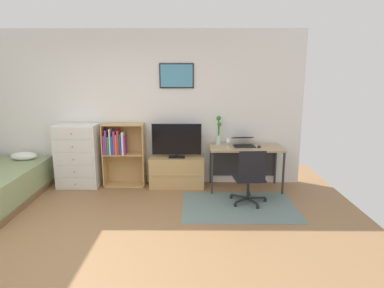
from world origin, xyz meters
name	(u,v)px	position (x,y,z in m)	size (l,w,h in m)	color
ground_plane	(92,250)	(0.00, 0.00, 0.00)	(7.20, 7.20, 0.00)	#936B44
wall_back_with_posters	(129,108)	(0.01, 2.43, 1.35)	(6.12, 0.09, 2.70)	white
area_rug	(239,206)	(1.84, 1.27, 0.00)	(1.70, 1.20, 0.01)	slate
dresser	(78,156)	(-0.87, 2.15, 0.55)	(0.71, 0.46, 1.10)	white
bookshelf	(120,149)	(-0.14, 2.22, 0.65)	(0.72, 0.30, 1.11)	tan
tv_stand	(177,172)	(0.86, 2.17, 0.26)	(0.94, 0.41, 0.53)	tan
television	(177,141)	(0.86, 2.15, 0.83)	(0.85, 0.16, 0.59)	black
desk	(245,153)	(2.04, 2.15, 0.61)	(1.23, 0.60, 0.74)	tan
office_chair	(250,176)	(2.00, 1.35, 0.46)	(0.57, 0.58, 0.86)	#232326
laptop	(243,142)	(2.00, 2.17, 0.80)	(0.39, 0.41, 0.16)	black
computer_mouse	(259,146)	(2.25, 2.04, 0.76)	(0.06, 0.10, 0.03)	#262628
bamboo_vase	(219,130)	(1.58, 2.27, 1.00)	(0.09, 0.10, 0.51)	silver
wine_glass	(228,140)	(1.72, 1.98, 0.87)	(0.07, 0.07, 0.18)	silver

